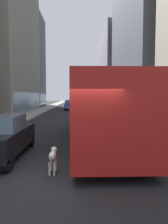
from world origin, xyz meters
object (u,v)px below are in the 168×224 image
at_px(car_red_coupe, 101,109).
at_px(car_white_van, 72,102).
at_px(transit_bus, 99,107).
at_px(car_black_suv, 0,136).
at_px(car_blue_hatchback, 70,105).
at_px(dalmatian_dog, 53,156).

bearing_deg(car_red_coupe, car_white_van, 98.33).
xyz_separation_m(transit_bus, car_black_suv, (-4.00, -2.91, -0.96)).
height_order(car_blue_hatchback, dalmatian_dog, car_blue_hatchback).
bearing_deg(car_black_suv, transit_bus, 36.04).
bearing_deg(car_white_van, transit_bus, -86.62).
relative_size(car_blue_hatchback, car_red_coupe, 0.97).
relative_size(car_red_coupe, dalmatian_dog, 4.81).
height_order(car_white_van, car_black_suv, same).
relative_size(car_white_van, car_red_coupe, 0.90).
distance_m(car_white_van, dalmatian_dog, 45.24).
bearing_deg(car_black_suv, car_red_coupe, 71.02).
relative_size(transit_bus, car_white_van, 2.76).
distance_m(car_black_suv, car_red_coupe, 17.22).
height_order(car_black_suv, car_red_coupe, same).
relative_size(car_white_van, dalmatian_dog, 4.34).
distance_m(car_blue_hatchback, car_red_coupe, 12.74).
distance_m(car_white_van, car_red_coupe, 27.61).
xyz_separation_m(car_blue_hatchback, car_red_coupe, (4.00, -12.10, 0.00)).
bearing_deg(transit_bus, car_red_coupe, 83.18).
height_order(transit_bus, car_black_suv, transit_bus).
xyz_separation_m(transit_bus, car_red_coupe, (1.60, 13.37, -0.95)).
xyz_separation_m(transit_bus, car_blue_hatchback, (-2.40, 25.47, -0.96)).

